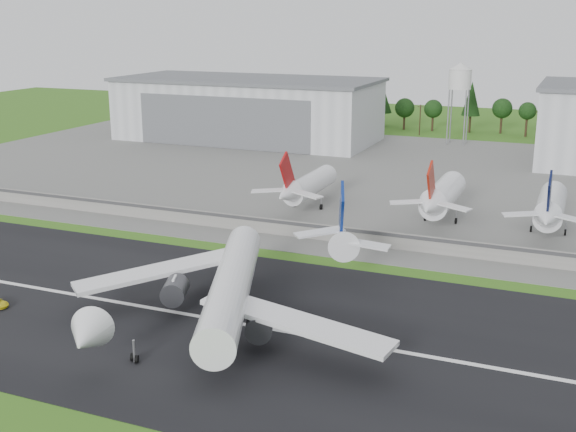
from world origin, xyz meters
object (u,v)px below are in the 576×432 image
at_px(main_airliner, 230,294).
at_px(parked_jet_red_a, 306,186).
at_px(parked_jet_red_b, 441,197).
at_px(parked_jet_navy, 550,208).

distance_m(main_airliner, parked_jet_red_a, 68.32).
relative_size(parked_jet_red_b, parked_jet_navy, 1.00).
relative_size(main_airliner, parked_jet_navy, 1.83).
distance_m(parked_jet_red_a, parked_jet_navy, 55.58).
bearing_deg(main_airliner, parked_jet_navy, -142.88).
height_order(parked_jet_red_a, parked_jet_red_b, parked_jet_red_b).
xyz_separation_m(parked_jet_red_a, parked_jet_navy, (55.58, 0.04, 0.25)).
bearing_deg(parked_jet_red_a, main_airliner, -78.49).
bearing_deg(parked_jet_red_b, parked_jet_red_a, -179.88).
bearing_deg(main_airliner, parked_jet_red_a, -99.31).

